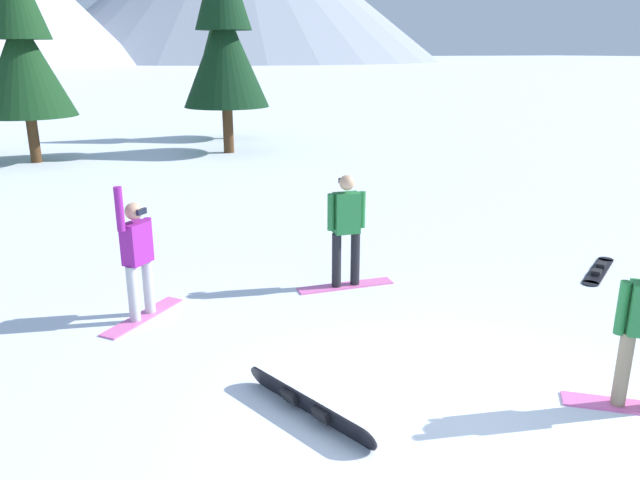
{
  "coord_description": "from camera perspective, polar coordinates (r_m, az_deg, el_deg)",
  "views": [
    {
      "loc": [
        -3.37,
        -4.28,
        3.67
      ],
      "look_at": [
        0.18,
        3.54,
        1.0
      ],
      "focal_mm": 34.31,
      "sensor_mm": 36.0,
      "label": 1
    }
  ],
  "objects": [
    {
      "name": "snowboarder_midground",
      "position": [
        9.66,
        2.47,
        1.06
      ],
      "size": [
        1.61,
        0.45,
        1.84
      ],
      "color": "pink",
      "rests_on": "ground_plane"
    },
    {
      "name": "pine_tree_tall",
      "position": [
        27.18,
        -8.95,
        16.45
      ],
      "size": [
        2.62,
        2.62,
        6.21
      ],
      "color": "#472D19",
      "rests_on": "ground_plane"
    },
    {
      "name": "loose_snowboard_near_right",
      "position": [
        6.59,
        -1.17,
        -15.14
      ],
      "size": [
        0.74,
        1.81,
        0.27
      ],
      "color": "black",
      "rests_on": "ground_plane"
    },
    {
      "name": "snowboarder_background",
      "position": [
        8.88,
        -16.64,
        -1.48
      ],
      "size": [
        1.3,
        1.18,
        1.97
      ],
      "color": "pink",
      "rests_on": "ground_plane"
    },
    {
      "name": "pine_tree_slender",
      "position": [
        23.24,
        -8.95,
        18.33
      ],
      "size": [
        3.11,
        3.11,
        7.68
      ],
      "color": "#472D19",
      "rests_on": "ground_plane"
    },
    {
      "name": "loose_snowboard_far_spare",
      "position": [
        11.67,
        24.55,
        -2.58
      ],
      "size": [
        1.58,
        1.13,
        0.09
      ],
      "color": "black",
      "rests_on": "ground_plane"
    },
    {
      "name": "ground_plane",
      "position": [
        6.57,
        11.96,
        -17.11
      ],
      "size": [
        800.0,
        800.0,
        0.0
      ],
      "primitive_type": "plane",
      "color": "silver"
    },
    {
      "name": "pine_tree_broad",
      "position": [
        23.04,
        -26.14,
        16.04
      ],
      "size": [
        3.09,
        3.09,
        7.07
      ],
      "color": "#472D19",
      "rests_on": "ground_plane"
    }
  ]
}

